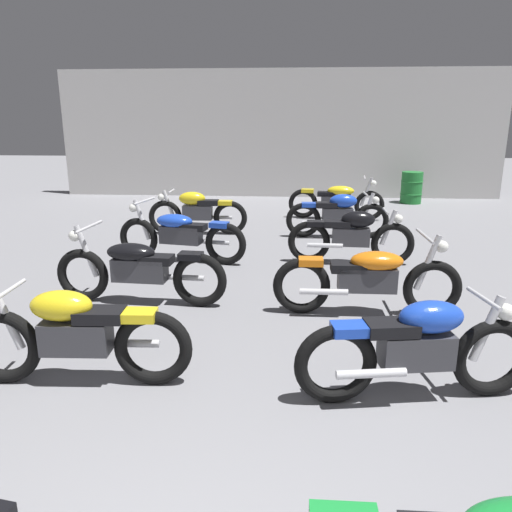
{
  "coord_description": "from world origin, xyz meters",
  "views": [
    {
      "loc": [
        0.45,
        -0.75,
        2.21
      ],
      "look_at": [
        0.0,
        5.21,
        0.55
      ],
      "focal_mm": 34.56,
      "sensor_mm": 36.0,
      "label": 1
    }
  ],
  "objects_px": {
    "motorcycle_right_row_3": "(351,235)",
    "motorcycle_right_row_5": "(337,199)",
    "motorcycle_left_row_3": "(180,234)",
    "motorcycle_right_row_4": "(338,214)",
    "motorcycle_left_row_2": "(139,268)",
    "motorcycle_right_row_1": "(417,347)",
    "motorcycle_left_row_1": "(75,334)",
    "motorcycle_right_row_2": "(368,278)",
    "motorcycle_left_row_4": "(197,211)",
    "oil_drum": "(412,188)"
  },
  "relations": [
    {
      "from": "motorcycle_left_row_3",
      "to": "motorcycle_left_row_2",
      "type": "bearing_deg",
      "value": -92.47
    },
    {
      "from": "motorcycle_right_row_4",
      "to": "motorcycle_left_row_1",
      "type": "bearing_deg",
      "value": -115.26
    },
    {
      "from": "motorcycle_left_row_3",
      "to": "oil_drum",
      "type": "height_order",
      "value": "motorcycle_left_row_3"
    },
    {
      "from": "motorcycle_right_row_1",
      "to": "motorcycle_right_row_3",
      "type": "relative_size",
      "value": 0.99
    },
    {
      "from": "motorcycle_left_row_3",
      "to": "motorcycle_right_row_1",
      "type": "relative_size",
      "value": 1.1
    },
    {
      "from": "motorcycle_right_row_5",
      "to": "motorcycle_right_row_2",
      "type": "bearing_deg",
      "value": -91.08
    },
    {
      "from": "motorcycle_left_row_3",
      "to": "motorcycle_right_row_3",
      "type": "bearing_deg",
      "value": 1.35
    },
    {
      "from": "motorcycle_left_row_4",
      "to": "motorcycle_right_row_4",
      "type": "relative_size",
      "value": 1.0
    },
    {
      "from": "motorcycle_right_row_3",
      "to": "oil_drum",
      "type": "height_order",
      "value": "motorcycle_right_row_3"
    },
    {
      "from": "motorcycle_right_row_1",
      "to": "motorcycle_right_row_5",
      "type": "bearing_deg",
      "value": 90.17
    },
    {
      "from": "motorcycle_left_row_3",
      "to": "motorcycle_right_row_2",
      "type": "distance_m",
      "value": 3.38
    },
    {
      "from": "motorcycle_right_row_5",
      "to": "oil_drum",
      "type": "height_order",
      "value": "motorcycle_right_row_5"
    },
    {
      "from": "motorcycle_left_row_4",
      "to": "motorcycle_right_row_2",
      "type": "height_order",
      "value": "motorcycle_right_row_2"
    },
    {
      "from": "motorcycle_right_row_3",
      "to": "motorcycle_right_row_5",
      "type": "bearing_deg",
      "value": 88.98
    },
    {
      "from": "motorcycle_left_row_3",
      "to": "motorcycle_right_row_4",
      "type": "bearing_deg",
      "value": 34.94
    },
    {
      "from": "motorcycle_left_row_2",
      "to": "motorcycle_left_row_3",
      "type": "xyz_separation_m",
      "value": [
        0.08,
        1.91,
        0.0
      ]
    },
    {
      "from": "motorcycle_left_row_1",
      "to": "motorcycle_right_row_2",
      "type": "bearing_deg",
      "value": 33.17
    },
    {
      "from": "motorcycle_right_row_2",
      "to": "motorcycle_right_row_3",
      "type": "height_order",
      "value": "motorcycle_right_row_2"
    },
    {
      "from": "motorcycle_left_row_1",
      "to": "motorcycle_right_row_1",
      "type": "bearing_deg",
      "value": -0.74
    },
    {
      "from": "motorcycle_left_row_3",
      "to": "motorcycle_right_row_5",
      "type": "bearing_deg",
      "value": 53.16
    },
    {
      "from": "motorcycle_left_row_3",
      "to": "motorcycle_right_row_5",
      "type": "height_order",
      "value": "same"
    },
    {
      "from": "motorcycle_left_row_2",
      "to": "motorcycle_right_row_3",
      "type": "distance_m",
      "value": 3.42
    },
    {
      "from": "motorcycle_right_row_4",
      "to": "motorcycle_left_row_3",
      "type": "bearing_deg",
      "value": -145.06
    },
    {
      "from": "motorcycle_left_row_1",
      "to": "motorcycle_left_row_2",
      "type": "bearing_deg",
      "value": 91.5
    },
    {
      "from": "motorcycle_left_row_2",
      "to": "motorcycle_right_row_1",
      "type": "distance_m",
      "value": 3.49
    },
    {
      "from": "motorcycle_right_row_1",
      "to": "motorcycle_right_row_4",
      "type": "bearing_deg",
      "value": 91.46
    },
    {
      "from": "motorcycle_right_row_1",
      "to": "motorcycle_right_row_3",
      "type": "bearing_deg",
      "value": 91.28
    },
    {
      "from": "motorcycle_right_row_4",
      "to": "oil_drum",
      "type": "distance_m",
      "value": 4.86
    },
    {
      "from": "motorcycle_left_row_3",
      "to": "motorcycle_left_row_4",
      "type": "xyz_separation_m",
      "value": [
        -0.1,
        1.95,
        0.01
      ]
    },
    {
      "from": "motorcycle_left_row_2",
      "to": "motorcycle_right_row_4",
      "type": "distance_m",
      "value": 4.65
    },
    {
      "from": "motorcycle_left_row_3",
      "to": "motorcycle_right_row_1",
      "type": "height_order",
      "value": "motorcycle_left_row_3"
    },
    {
      "from": "motorcycle_right_row_5",
      "to": "oil_drum",
      "type": "bearing_deg",
      "value": 47.33
    },
    {
      "from": "motorcycle_right_row_1",
      "to": "oil_drum",
      "type": "relative_size",
      "value": 2.31
    },
    {
      "from": "motorcycle_right_row_1",
      "to": "motorcycle_right_row_4",
      "type": "height_order",
      "value": "same"
    },
    {
      "from": "motorcycle_left_row_2",
      "to": "motorcycle_right_row_2",
      "type": "distance_m",
      "value": 2.76
    },
    {
      "from": "motorcycle_left_row_1",
      "to": "oil_drum",
      "type": "xyz_separation_m",
      "value": [
        5.03,
        9.96,
        -0.03
      ]
    },
    {
      "from": "motorcycle_right_row_4",
      "to": "motorcycle_right_row_5",
      "type": "distance_m",
      "value": 1.86
    },
    {
      "from": "motorcycle_left_row_2",
      "to": "motorcycle_right_row_1",
      "type": "height_order",
      "value": "motorcycle_left_row_2"
    },
    {
      "from": "motorcycle_left_row_1",
      "to": "motorcycle_right_row_4",
      "type": "xyz_separation_m",
      "value": [
        2.69,
        5.7,
        0.0
      ]
    },
    {
      "from": "motorcycle_right_row_3",
      "to": "motorcycle_left_row_3",
      "type": "bearing_deg",
      "value": -178.65
    },
    {
      "from": "motorcycle_left_row_3",
      "to": "oil_drum",
      "type": "xyz_separation_m",
      "value": [
        5.0,
        6.12,
        -0.03
      ]
    },
    {
      "from": "motorcycle_left_row_2",
      "to": "motorcycle_right_row_2",
      "type": "bearing_deg",
      "value": -3.45
    },
    {
      "from": "motorcycle_left_row_1",
      "to": "motorcycle_right_row_3",
      "type": "relative_size",
      "value": 1.0
    },
    {
      "from": "motorcycle_left_row_4",
      "to": "motorcycle_right_row_3",
      "type": "height_order",
      "value": "same"
    },
    {
      "from": "motorcycle_left_row_2",
      "to": "motorcycle_right_row_4",
      "type": "xyz_separation_m",
      "value": [
        2.74,
        3.76,
        0.01
      ]
    },
    {
      "from": "motorcycle_right_row_1",
      "to": "motorcycle_right_row_5",
      "type": "height_order",
      "value": "motorcycle_right_row_5"
    },
    {
      "from": "motorcycle_right_row_3",
      "to": "motorcycle_right_row_5",
      "type": "height_order",
      "value": "motorcycle_right_row_5"
    },
    {
      "from": "motorcycle_right_row_2",
      "to": "oil_drum",
      "type": "relative_size",
      "value": 2.55
    },
    {
      "from": "motorcycle_right_row_4",
      "to": "motorcycle_right_row_5",
      "type": "bearing_deg",
      "value": 86.19
    },
    {
      "from": "motorcycle_right_row_2",
      "to": "motorcycle_right_row_5",
      "type": "relative_size",
      "value": 1.0
    }
  ]
}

